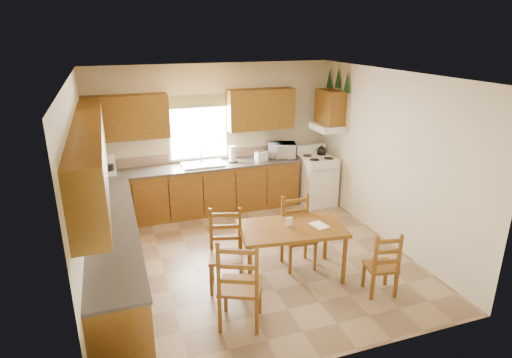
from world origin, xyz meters
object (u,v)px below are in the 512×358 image
object	(u,v)px
stove	(317,181)
chair_far_right	(299,234)
chair_far_left	(226,252)
dining_table	(291,252)
chair_near_right	(381,262)
microwave	(281,150)
chair_near_left	(240,280)

from	to	relation	value
stove	chair_far_right	xyz separation A→B (m)	(-1.34, -2.06, 0.05)
stove	chair_far_left	distance (m)	3.34
dining_table	chair_far_left	size ratio (longest dim) A/B	1.33
chair_near_right	chair_far_right	xyz separation A→B (m)	(-0.73, 0.95, 0.07)
chair_near_right	chair_far_left	distance (m)	2.00
microwave	chair_far_left	world-z (taller)	microwave
dining_table	chair_far_right	world-z (taller)	chair_far_right
stove	dining_table	bearing A→B (deg)	-124.22
chair_far_left	chair_far_right	world-z (taller)	chair_far_left
chair_near_left	chair_far_left	bearing A→B (deg)	-68.24
microwave	chair_far_right	size ratio (longest dim) A/B	0.46
microwave	chair_far_right	world-z (taller)	microwave
chair_near_right	chair_far_left	size ratio (longest dim) A/B	0.84
dining_table	chair_near_left	size ratio (longest dim) A/B	1.24
dining_table	chair_near_left	xyz separation A→B (m)	(-0.95, -0.74, 0.19)
chair_near_right	chair_far_left	bearing A→B (deg)	-11.65
stove	microwave	world-z (taller)	microwave
microwave	dining_table	world-z (taller)	microwave
stove	dining_table	world-z (taller)	stove
dining_table	chair_near_right	bearing A→B (deg)	-31.54
chair_near_left	dining_table	bearing A→B (deg)	-117.52
microwave	chair_near_left	size ratio (longest dim) A/B	0.42
chair_near_left	stove	bearing A→B (deg)	-104.97
dining_table	chair_near_right	size ratio (longest dim) A/B	1.58
chair_near_left	chair_near_right	size ratio (longest dim) A/B	1.28
chair_near_right	chair_far_right	size ratio (longest dim) A/B	0.86
chair_far_right	microwave	bearing A→B (deg)	76.86
microwave	chair_near_right	world-z (taller)	microwave
dining_table	chair_far_left	xyz separation A→B (m)	(-0.91, 0.02, 0.15)
stove	dining_table	size ratio (longest dim) A/B	0.66
microwave	chair_far_right	bearing A→B (deg)	-88.16
stove	microwave	size ratio (longest dim) A/B	1.93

